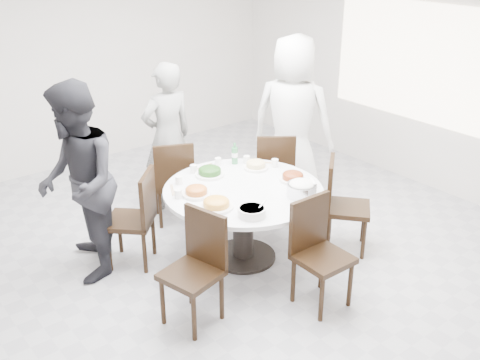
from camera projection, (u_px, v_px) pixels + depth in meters
floor at (213, 247)px, 5.73m from camera, size 6.00×6.00×0.01m
wall_back at (76, 60)px, 7.29m from camera, size 6.00×0.01×2.80m
wall_right at (410, 69)px, 6.86m from camera, size 0.01×6.00×2.80m
window at (410, 61)px, 6.80m from camera, size 0.04×2.20×1.40m
dining_table at (243, 224)px, 5.40m from camera, size 1.50×1.50×0.75m
chair_ne at (274, 171)px, 6.32m from camera, size 0.59×0.59×0.95m
chair_n at (173, 180)px, 6.09m from camera, size 0.56×0.56×0.95m
chair_nw at (130, 219)px, 5.28m from camera, size 0.59×0.59×0.95m
chair_sw at (191, 272)px, 4.46m from camera, size 0.51×0.51×0.95m
chair_s at (323, 256)px, 4.68m from camera, size 0.43×0.43×0.95m
chair_se at (348, 206)px, 5.52m from camera, size 0.59×0.59×0.95m
diner_right at (292, 120)px, 6.40m from camera, size 1.02×1.13×1.94m
diner_middle at (168, 137)px, 6.27m from camera, size 0.63×0.43×1.68m
diner_left at (78, 183)px, 4.95m from camera, size 0.96×1.08×1.83m
dish_greens at (210, 172)px, 5.50m from camera, size 0.29×0.29×0.07m
dish_pale at (256, 166)px, 5.66m from camera, size 0.25×0.25×0.07m
dish_orange at (196, 192)px, 5.09m from camera, size 0.26×0.26×0.07m
dish_redbrown at (293, 178)px, 5.39m from camera, size 0.26×0.26×0.06m
dish_tofu at (216, 204)px, 4.86m from camera, size 0.30×0.30×0.08m
rice_bowl at (302, 190)px, 5.07m from camera, size 0.27×0.27×0.12m
soup_bowl at (252, 212)px, 4.73m from camera, size 0.24×0.24×0.07m
beverage_bottle at (235, 153)px, 5.75m from camera, size 0.06×0.06×0.22m
tea_cups at (209, 164)px, 5.68m from camera, size 0.07×0.07×0.08m
chopsticks at (205, 166)px, 5.71m from camera, size 0.24×0.04×0.01m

